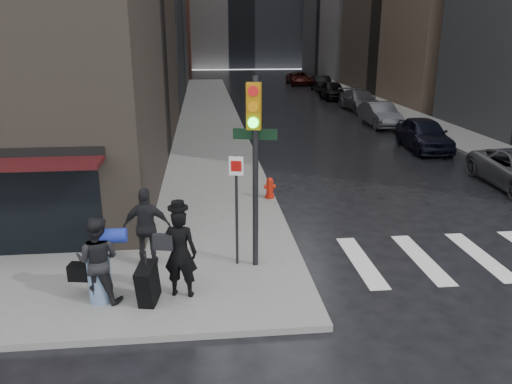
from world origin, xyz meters
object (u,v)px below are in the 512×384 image
at_px(parked_car_5, 322,84).
at_px(parked_car_2, 380,114).
at_px(man_overcoat, 173,258).
at_px(man_greycoat, 147,227).
at_px(parked_car_1, 424,134).
at_px(man_jeans, 98,260).
at_px(parked_car_3, 360,100).
at_px(parked_car_4, 333,90).
at_px(fire_hydrant, 270,189).
at_px(traffic_light, 253,149).
at_px(parked_car_6, 299,78).

bearing_deg(parked_car_5, parked_car_2, -92.77).
bearing_deg(parked_car_5, man_overcoat, -107.45).
distance_m(man_greycoat, parked_car_1, 17.18).
height_order(man_jeans, parked_car_3, man_jeans).
bearing_deg(man_jeans, parked_car_3, -107.38).
height_order(man_greycoat, parked_car_5, man_greycoat).
bearing_deg(parked_car_3, parked_car_4, 89.21).
xyz_separation_m(man_jeans, parked_car_2, (13.16, 20.30, -0.36)).
bearing_deg(fire_hydrant, parked_car_1, 39.89).
bearing_deg(parked_car_4, man_jeans, -109.72).
xyz_separation_m(man_overcoat, parked_car_2, (11.62, 20.30, -0.34)).
distance_m(traffic_light, parked_car_5, 40.35).
bearing_deg(man_overcoat, man_greycoat, -55.00).
relative_size(man_overcoat, parked_car_6, 0.43).
distance_m(man_greycoat, fire_hydrant, 6.05).
bearing_deg(traffic_light, parked_car_2, 76.41).
bearing_deg(parked_car_4, man_overcoat, -107.41).
xyz_separation_m(man_overcoat, parked_car_1, (11.54, 13.70, -0.28)).
height_order(traffic_light, parked_car_5, traffic_light).
height_order(parked_car_3, parked_car_5, parked_car_3).
bearing_deg(fire_hydrant, parked_car_4, 71.41).
relative_size(man_overcoat, parked_car_2, 0.49).
relative_size(man_jeans, parked_car_3, 0.37).
bearing_deg(parked_car_3, parked_car_2, -100.84).
bearing_deg(parked_car_3, man_greycoat, -121.62).
bearing_deg(parked_car_5, parked_car_3, -90.79).
height_order(parked_car_1, parked_car_5, parked_car_1).
relative_size(man_greycoat, parked_car_4, 0.43).
distance_m(fire_hydrant, parked_car_5, 34.99).
xyz_separation_m(traffic_light, fire_hydrant, (1.09, 5.19, -2.58)).
bearing_deg(man_greycoat, parked_car_3, -114.55).
bearing_deg(man_greycoat, parked_car_1, -132.64).
xyz_separation_m(man_greycoat, parked_car_4, (12.69, 31.85, -0.34)).
distance_m(man_jeans, traffic_light, 4.09).
relative_size(man_greycoat, parked_car_2, 0.44).
xyz_separation_m(traffic_light, parked_car_4, (10.18, 32.22, -2.28)).
bearing_deg(parked_car_4, fire_hydrant, -106.31).
bearing_deg(parked_car_3, fire_hydrant, -119.13).
relative_size(fire_hydrant, parked_car_5, 0.16).
height_order(fire_hydrant, parked_car_6, parked_car_6).
distance_m(man_greycoat, parked_car_3, 28.44).
xyz_separation_m(parked_car_2, parked_car_4, (0.37, 13.20, 0.05)).
xyz_separation_m(traffic_light, parked_car_2, (9.81, 19.02, -2.33)).
relative_size(fire_hydrant, parked_car_1, 0.16).
distance_m(man_jeans, parked_car_5, 42.50).
bearing_deg(parked_car_4, parked_car_2, -89.33).
bearing_deg(parked_car_5, parked_car_6, 98.89).
relative_size(fire_hydrant, parked_car_3, 0.14).
xyz_separation_m(parked_car_1, parked_car_5, (1.00, 26.41, -0.06)).
relative_size(man_overcoat, traffic_light, 0.48).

